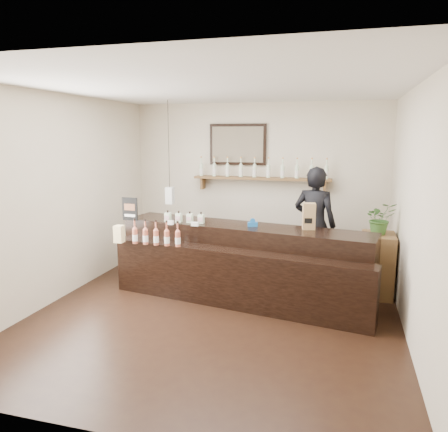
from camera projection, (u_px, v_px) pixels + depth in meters
ground at (218, 311)px, 5.64m from camera, size 5.00×5.00×0.00m
room_shell at (217, 180)px, 5.33m from camera, size 5.00×5.00×5.00m
back_wall_decor at (247, 163)px, 7.62m from camera, size 2.66×0.96×1.69m
counter at (240, 265)px, 6.05m from camera, size 3.65×1.56×1.17m
promo_sign at (130, 209)px, 6.41m from camera, size 0.24×0.03×0.34m
paper_bag at (309, 216)px, 5.78m from camera, size 0.18×0.15×0.35m
tape_dispenser at (253, 223)px, 5.98m from camera, size 0.14×0.09×0.11m
side_cabinet at (377, 265)px, 6.15m from camera, size 0.45×0.62×0.88m
potted_plant at (380, 218)px, 6.03m from camera, size 0.49×0.46×0.45m
shopkeeper at (315, 217)px, 6.64m from camera, size 0.83×0.64×2.02m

